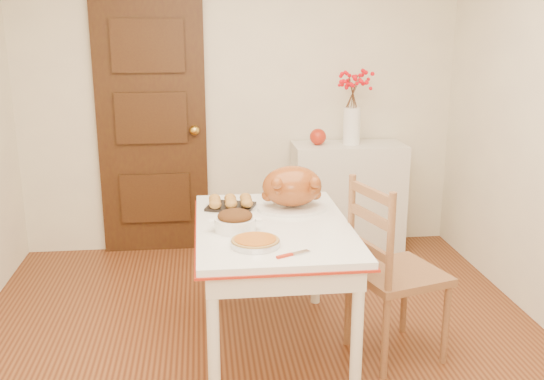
{
  "coord_description": "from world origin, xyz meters",
  "views": [
    {
      "loc": [
        -0.31,
        -2.95,
        1.84
      ],
      "look_at": [
        0.06,
        0.32,
        0.93
      ],
      "focal_mm": 40.85,
      "sensor_mm": 36.0,
      "label": 1
    }
  ],
  "objects": [
    {
      "name": "carving_knife",
      "position": [
        -0.11,
        0.07,
        0.76
      ],
      "size": [
        0.23,
        0.15,
        0.01
      ],
      "primitive_type": null,
      "rotation": [
        0.0,
        0.0,
        -0.45
      ],
      "color": "silver",
      "rests_on": "kitchen_table"
    },
    {
      "name": "shaker_pair",
      "position": [
        0.32,
        0.72,
        0.8
      ],
      "size": [
        0.11,
        0.07,
        0.1
      ],
      "primitive_type": null,
      "rotation": [
        0.0,
        0.0,
        0.27
      ],
      "color": "white",
      "rests_on": "kitchen_table"
    },
    {
      "name": "stuffing_dish",
      "position": [
        -0.15,
        0.18,
        0.81
      ],
      "size": [
        0.32,
        0.28,
        0.11
      ],
      "primitive_type": null,
      "rotation": [
        0.0,
        0.0,
        -0.22
      ],
      "color": "#562A0E",
      "rests_on": "kitchen_table"
    },
    {
      "name": "pie_server",
      "position": [
        0.11,
        -0.21,
        0.76
      ],
      "size": [
        0.19,
        0.13,
        0.01
      ],
      "primitive_type": null,
      "rotation": [
        0.0,
        0.0,
        0.46
      ],
      "color": "silver",
      "rests_on": "kitchen_table"
    },
    {
      "name": "apple",
      "position": [
        0.6,
        1.78,
        0.95
      ],
      "size": [
        0.13,
        0.13,
        0.13
      ],
      "primitive_type": "sphere",
      "color": "#A62210",
      "rests_on": "sideboard"
    },
    {
      "name": "wall_front",
      "position": [
        0.0,
        -2.0,
        1.25
      ],
      "size": [
        3.5,
        0.0,
        2.5
      ],
      "primitive_type": "cube",
      "color": "#EFE7C1",
      "rests_on": "ground"
    },
    {
      "name": "chair_oak",
      "position": [
        0.74,
        0.11,
        0.51
      ],
      "size": [
        0.56,
        0.56,
        1.03
      ],
      "primitive_type": null,
      "rotation": [
        0.0,
        0.0,
        1.86
      ],
      "color": "brown",
      "rests_on": "floor"
    },
    {
      "name": "kitchen_table",
      "position": [
        0.06,
        0.27,
        0.38
      ],
      "size": [
        0.86,
        1.26,
        0.75
      ],
      "primitive_type": null,
      "color": "white",
      "rests_on": "floor"
    },
    {
      "name": "pumpkin_pie",
      "position": [
        -0.06,
        -0.07,
        0.78
      ],
      "size": [
        0.31,
        0.31,
        0.05
      ],
      "primitive_type": "cylinder",
      "rotation": [
        0.0,
        0.0,
        0.31
      ],
      "color": "#A95413",
      "rests_on": "kitchen_table"
    },
    {
      "name": "drinking_glass",
      "position": [
        0.11,
        0.78,
        0.81
      ],
      "size": [
        0.09,
        0.09,
        0.12
      ],
      "primitive_type": "cylinder",
      "rotation": [
        0.0,
        0.0,
        -0.38
      ],
      "color": "white",
      "rests_on": "kitchen_table"
    },
    {
      "name": "sideboard",
      "position": [
        0.85,
        1.78,
        0.44
      ],
      "size": [
        0.89,
        0.39,
        0.89
      ],
      "primitive_type": "cube",
      "color": "silver",
      "rests_on": "floor"
    },
    {
      "name": "berry_vase",
      "position": [
        0.87,
        1.78,
        1.19
      ],
      "size": [
        0.31,
        0.31,
        0.6
      ],
      "primitive_type": null,
      "color": "white",
      "rests_on": "sideboard"
    },
    {
      "name": "door_back",
      "position": [
        -0.7,
        1.97,
        1.03
      ],
      "size": [
        0.85,
        0.06,
        2.06
      ],
      "primitive_type": "cube",
      "color": "black",
      "rests_on": "ground"
    },
    {
      "name": "floor",
      "position": [
        0.0,
        0.0,
        0.0
      ],
      "size": [
        3.5,
        4.0,
        0.0
      ],
      "primitive_type": "cube",
      "color": "#4C210E",
      "rests_on": "ground"
    },
    {
      "name": "wall_back",
      "position": [
        0.0,
        2.0,
        1.25
      ],
      "size": [
        3.5,
        0.0,
        2.5
      ],
      "primitive_type": "cube",
      "color": "#EFE7C1",
      "rests_on": "ground"
    },
    {
      "name": "turkey_platter",
      "position": [
        0.21,
        0.52,
        0.88
      ],
      "size": [
        0.48,
        0.42,
        0.26
      ],
      "primitive_type": null,
      "rotation": [
        0.0,
        0.0,
        0.25
      ],
      "color": "brown",
      "rests_on": "kitchen_table"
    },
    {
      "name": "rolls_tray",
      "position": [
        -0.15,
        0.59,
        0.79
      ],
      "size": [
        0.32,
        0.28,
        0.07
      ],
      "primitive_type": null,
      "rotation": [
        0.0,
        0.0,
        -0.33
      ],
      "color": "olive",
      "rests_on": "kitchen_table"
    }
  ]
}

